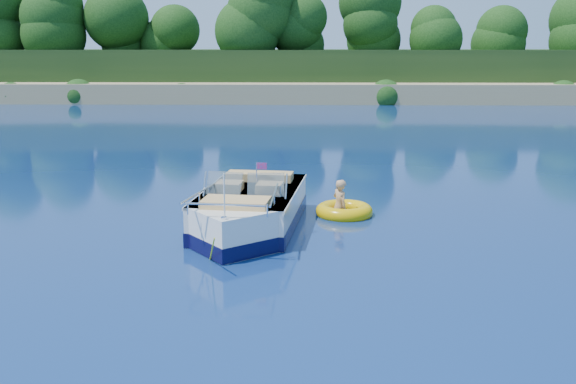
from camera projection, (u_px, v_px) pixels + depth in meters
name	position (u px, v px, depth m)	size (l,w,h in m)	color
ground	(206.00, 234.00, 14.63)	(160.00, 160.00, 0.00)	#0B1F4F
shoreline	(284.00, 75.00, 76.62)	(170.00, 59.00, 6.00)	tan
treeline	(277.00, 31.00, 53.42)	(150.00, 7.12, 8.19)	#321C10
motorboat	(248.00, 213.00, 14.87)	(2.62, 6.06, 2.02)	white
tow_tube	(344.00, 211.00, 16.26)	(1.69, 1.69, 0.38)	#E6B306
boy	(339.00, 214.00, 16.37)	(0.53, 0.35, 1.46)	tan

